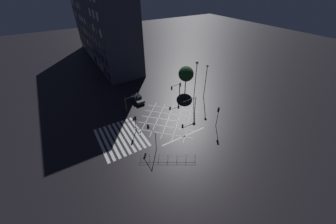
{
  "coord_description": "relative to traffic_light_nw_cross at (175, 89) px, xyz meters",
  "views": [
    {
      "loc": [
        25.74,
        -15.62,
        23.74
      ],
      "look_at": [
        0.0,
        0.0,
        1.96
      ],
      "focal_mm": 20.0,
      "sensor_mm": 36.0,
      "label": 1
    }
  ],
  "objects": [
    {
      "name": "street_tree_near",
      "position": [
        -2.46,
        4.82,
        1.62
      ],
      "size": [
        3.77,
        3.77,
        6.23
      ],
      "color": "#38281C",
      "rests_on": "ground_plane"
    },
    {
      "name": "waiting_car",
      "position": [
        -3.74,
        -7.95,
        -2.09
      ],
      "size": [
        4.3,
        1.76,
        1.37
      ],
      "color": "#474C51",
      "rests_on": "ground_plane"
    },
    {
      "name": "street_lamp_east",
      "position": [
        2.76,
        6.64,
        3.14
      ],
      "size": [
        0.54,
        0.54,
        8.1
      ],
      "color": "#424244",
      "rests_on": "ground_plane"
    },
    {
      "name": "traffic_light_median_south",
      "position": [
        5.78,
        -12.37,
        -0.32
      ],
      "size": [
        0.36,
        0.39,
        3.36
      ],
      "rotation": [
        0.0,
        0.0,
        1.57
      ],
      "color": "#424244",
      "rests_on": "ground_plane"
    },
    {
      "name": "pedestrian_railing",
      "position": [
        14.87,
        -10.9,
        -2.06
      ],
      "size": [
        4.56,
        7.48,
        1.05
      ],
      "rotation": [
        0.0,
        0.0,
        1.03
      ],
      "color": "#B7B7BC",
      "rests_on": "ground_plane"
    },
    {
      "name": "ground_plane",
      "position": [
        6.15,
        -5.61,
        -2.73
      ],
      "size": [
        200.0,
        200.0,
        0.0
      ],
      "primitive_type": "plane",
      "color": "black"
    },
    {
      "name": "traffic_light_median_north",
      "position": [
        6.6,
        -0.87,
        -0.02
      ],
      "size": [
        0.36,
        3.25,
        3.63
      ],
      "rotation": [
        0.0,
        0.0,
        -1.57
      ],
      "color": "#424244",
      "rests_on": "ground_plane"
    },
    {
      "name": "traffic_light_nw_main",
      "position": [
        0.23,
        1.27,
        0.15
      ],
      "size": [
        0.39,
        0.36,
        4.03
      ],
      "color": "#424244",
      "rests_on": "ground_plane"
    },
    {
      "name": "street_lamp_west",
      "position": [
        1.88,
        4.33,
        4.26
      ],
      "size": [
        0.64,
        0.64,
        9.06
      ],
      "color": "#424244",
      "rests_on": "ground_plane"
    },
    {
      "name": "traffic_light_sw_cross",
      "position": [
        -0.55,
        -10.34,
        -0.04
      ],
      "size": [
        0.36,
        2.72,
        3.65
      ],
      "rotation": [
        0.0,
        0.0,
        1.57
      ],
      "color": "#424244",
      "rests_on": "ground_plane"
    },
    {
      "name": "road_markings",
      "position": [
        6.41,
        -12.53,
        -2.73
      ],
      "size": [
        14.08,
        20.91,
        0.01
      ],
      "color": "silver",
      "rests_on": "ground_plane"
    },
    {
      "name": "office_building",
      "position": [
        -34.76,
        -5.62,
        9.67
      ],
      "size": [
        40.55,
        10.06,
        24.8
      ],
      "color": "#3D424C",
      "rests_on": "ground_plane"
    },
    {
      "name": "traffic_light_sw_main",
      "position": [
        -0.56,
        -11.95,
        0.42
      ],
      "size": [
        0.39,
        0.36,
        4.42
      ],
      "color": "#424244",
      "rests_on": "ground_plane"
    },
    {
      "name": "traffic_light_nw_cross",
      "position": [
        0.0,
        0.0,
        0.0
      ],
      "size": [
        0.36,
        2.44,
        3.71
      ],
      "rotation": [
        0.0,
        0.0,
        -1.57
      ],
      "color": "#424244",
      "rests_on": "ground_plane"
    },
    {
      "name": "traffic_light_se_main",
      "position": [
        10.6,
        -11.59,
        0.07
      ],
      "size": [
        3.02,
        0.36,
        3.77
      ],
      "rotation": [
        0.0,
        0.0,
        3.14
      ],
      "color": "#424244",
      "rests_on": "ground_plane"
    },
    {
      "name": "traffic_light_ne_cross",
      "position": [
        12.64,
        1.36,
        0.4
      ],
      "size": [
        0.36,
        0.39,
        4.4
      ],
      "rotation": [
        0.0,
        0.0,
        -1.57
      ],
      "color": "#424244",
      "rests_on": "ground_plane"
    }
  ]
}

